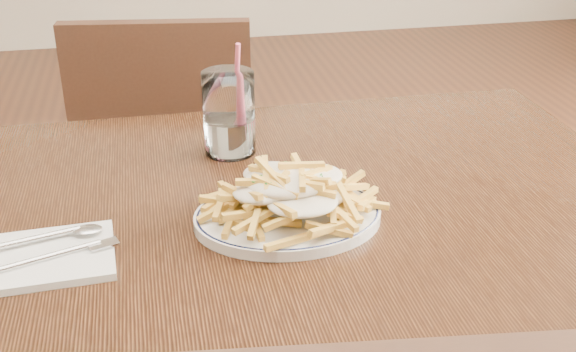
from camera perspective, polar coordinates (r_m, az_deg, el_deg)
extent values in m
cube|color=black|center=(1.01, -2.86, -4.02)|extent=(1.20, 0.80, 0.04)
cylinder|color=black|center=(1.65, 14.80, -7.04)|extent=(0.05, 0.05, 0.71)
cube|color=black|center=(1.88, -8.93, -0.19)|extent=(0.45, 0.45, 0.04)
cube|color=black|center=(1.62, -9.97, 4.43)|extent=(0.40, 0.09, 0.44)
cylinder|color=black|center=(2.12, -3.59, -3.11)|extent=(0.03, 0.03, 0.39)
cylinder|color=black|center=(2.15, -12.75, -3.35)|extent=(0.03, 0.03, 0.39)
cylinder|color=black|center=(1.83, -3.46, -8.43)|extent=(0.03, 0.03, 0.39)
cylinder|color=black|center=(1.86, -14.13, -8.60)|extent=(0.03, 0.03, 0.39)
torus|color=black|center=(0.98, 0.00, -3.00)|extent=(0.29, 0.29, 0.01)
ellipsoid|color=white|center=(0.95, 0.00, -0.18)|extent=(0.18, 0.15, 0.03)
cube|color=silver|center=(0.95, -19.66, -6.23)|extent=(0.21, 0.14, 0.01)
cylinder|color=white|center=(1.16, -4.68, 4.98)|extent=(0.08, 0.08, 0.14)
cylinder|color=white|center=(1.18, -4.61, 3.29)|extent=(0.08, 0.08, 0.06)
cylinder|color=#F15B79|center=(1.16, -4.12, 6.44)|extent=(0.02, 0.05, 0.18)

